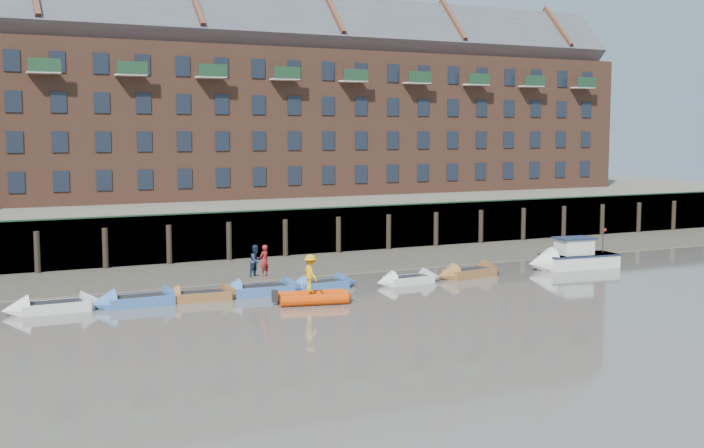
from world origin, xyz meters
TOP-DOWN VIEW (x-y plane):
  - ground at (0.00, 0.00)m, footprint 220.00×220.00m
  - foreshore at (0.00, 18.00)m, footprint 110.00×8.00m
  - mud_band at (0.00, 14.60)m, footprint 110.00×1.60m
  - river_wall at (-0.00, 22.38)m, footprint 110.00×1.23m
  - bank_terrace at (0.00, 36.00)m, footprint 110.00×28.00m
  - apartment_terrace at (-0.00, 36.99)m, footprint 80.60×15.56m
  - rowboat_0 at (-14.67, 9.78)m, footprint 4.84×1.42m
  - rowboat_1 at (-10.72, 9.53)m, footprint 4.95×1.50m
  - rowboat_2 at (-7.63, 9.47)m, footprint 4.61×1.70m
  - rowboat_3 at (-4.31, 9.52)m, footprint 5.03×1.78m
  - rowboat_4 at (-0.80, 9.68)m, footprint 4.45×1.63m
  - rowboat_5 at (4.31, 9.06)m, footprint 4.28×1.46m
  - rowboat_6 at (8.69, 9.47)m, footprint 4.95×1.98m
  - rib_tender at (-2.74, 6.25)m, footprint 3.81×2.41m
  - motor_launch at (15.81, 9.40)m, footprint 6.20×2.60m
  - person_rower_a at (-4.16, 9.58)m, footprint 0.72×0.63m
  - person_rower_b at (-4.59, 9.67)m, footprint 1.02×0.96m
  - person_rib_crew at (-2.94, 6.33)m, footprint 0.71×1.21m

SIDE VIEW (x-z plane):
  - ground at x=0.00m, z-range 0.00..0.00m
  - foreshore at x=0.00m, z-range -0.25..0.25m
  - mud_band at x=0.00m, z-range -0.05..0.05m
  - rowboat_5 at x=4.31m, z-range -0.40..0.83m
  - rowboat_4 at x=-0.80m, z-range -0.41..0.86m
  - rowboat_2 at x=-7.63m, z-range -0.42..0.89m
  - rowboat_6 at x=8.69m, z-range -0.45..0.94m
  - rowboat_0 at x=-14.67m, z-range -0.45..0.95m
  - rowboat_1 at x=-10.72m, z-range -0.46..0.97m
  - rowboat_3 at x=-4.31m, z-range -0.46..0.97m
  - rib_tender at x=-2.74m, z-range -0.04..0.60m
  - motor_launch at x=15.81m, z-range -0.61..1.88m
  - person_rib_crew at x=-2.94m, z-range 0.60..2.45m
  - river_wall at x=0.00m, z-range -0.06..3.24m
  - bank_terrace at x=0.00m, z-range 0.00..3.20m
  - person_rower_a at x=-4.16m, z-range 0.97..2.62m
  - person_rower_b at x=-4.59m, z-range 0.97..2.64m
  - apartment_terrace at x=0.00m, z-range 2.34..23.31m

